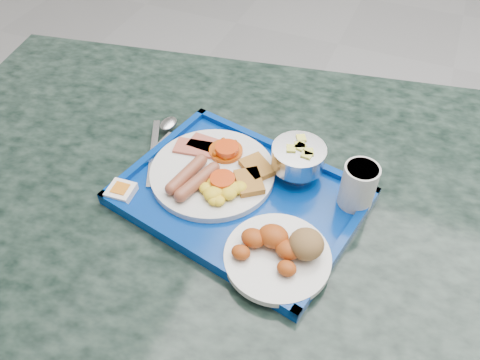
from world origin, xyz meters
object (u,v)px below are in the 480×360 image
object	(u,v)px
table	(238,264)
bread_plate	(281,251)
tray	(240,197)
fruit_bowl	(298,157)
juice_cup	(359,185)
main_plate	(215,173)

from	to	relation	value
table	bread_plate	xyz separation A→B (m)	(0.12, -0.10, 0.25)
tray	fruit_bowl	bearing A→B (deg)	49.53
table	fruit_bowl	bearing A→B (deg)	46.11
fruit_bowl	juice_cup	world-z (taller)	juice_cup
main_plate	bread_plate	distance (m)	0.21
main_plate	bread_plate	xyz separation A→B (m)	(0.17, -0.12, 0.01)
tray	main_plate	world-z (taller)	main_plate
main_plate	fruit_bowl	distance (m)	0.15
main_plate	bread_plate	bearing A→B (deg)	-35.11
bread_plate	juice_cup	size ratio (longest dim) A/B	2.03
tray	juice_cup	bearing A→B (deg)	18.42
tray	bread_plate	size ratio (longest dim) A/B	2.71
tray	bread_plate	xyz separation A→B (m)	(0.11, -0.10, 0.02)
bread_plate	juice_cup	bearing A→B (deg)	63.22
table	tray	size ratio (longest dim) A/B	3.21
main_plate	fruit_bowl	size ratio (longest dim) A/B	2.37
bread_plate	juice_cup	distance (m)	0.18
bread_plate	main_plate	bearing A→B (deg)	144.89
table	fruit_bowl	world-z (taller)	fruit_bowl
tray	fruit_bowl	size ratio (longest dim) A/B	4.72
table	tray	world-z (taller)	tray
table	juice_cup	size ratio (longest dim) A/B	17.63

